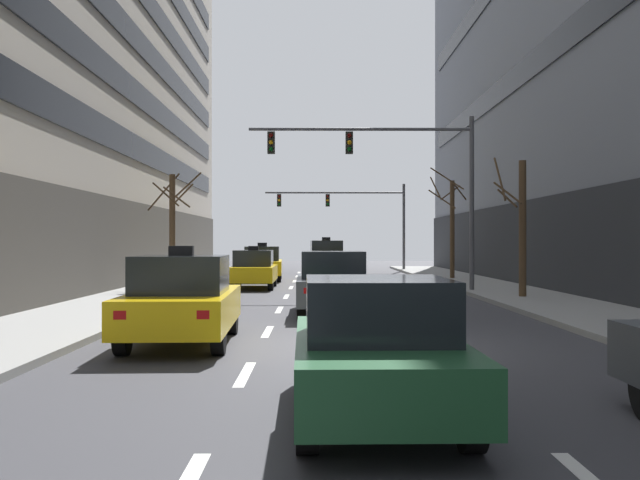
% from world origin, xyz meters
% --- Properties ---
extents(ground_plane, '(120.00, 120.00, 0.00)m').
position_xyz_m(ground_plane, '(0.00, 0.00, 0.00)').
color(ground_plane, '#38383D').
extents(lane_stripe_l1_s3, '(0.16, 2.00, 0.01)m').
position_xyz_m(lane_stripe_l1_s3, '(-1.66, -3.00, 0.00)').
color(lane_stripe_l1_s3, silver).
rests_on(lane_stripe_l1_s3, ground).
extents(lane_stripe_l1_s4, '(0.16, 2.00, 0.01)m').
position_xyz_m(lane_stripe_l1_s4, '(-1.66, 2.00, 0.00)').
color(lane_stripe_l1_s4, silver).
rests_on(lane_stripe_l1_s4, ground).
extents(lane_stripe_l1_s5, '(0.16, 2.00, 0.01)m').
position_xyz_m(lane_stripe_l1_s5, '(-1.66, 7.00, 0.00)').
color(lane_stripe_l1_s5, silver).
rests_on(lane_stripe_l1_s5, ground).
extents(lane_stripe_l1_s6, '(0.16, 2.00, 0.01)m').
position_xyz_m(lane_stripe_l1_s6, '(-1.66, 12.00, 0.00)').
color(lane_stripe_l1_s6, silver).
rests_on(lane_stripe_l1_s6, ground).
extents(lane_stripe_l1_s7, '(0.16, 2.00, 0.01)m').
position_xyz_m(lane_stripe_l1_s7, '(-1.66, 17.00, 0.00)').
color(lane_stripe_l1_s7, silver).
rests_on(lane_stripe_l1_s7, ground).
extents(lane_stripe_l1_s8, '(0.16, 2.00, 0.01)m').
position_xyz_m(lane_stripe_l1_s8, '(-1.66, 22.00, 0.00)').
color(lane_stripe_l1_s8, silver).
rests_on(lane_stripe_l1_s8, ground).
extents(lane_stripe_l1_s9, '(0.16, 2.00, 0.01)m').
position_xyz_m(lane_stripe_l1_s9, '(-1.66, 27.00, 0.00)').
color(lane_stripe_l1_s9, silver).
rests_on(lane_stripe_l1_s9, ground).
extents(lane_stripe_l1_s10, '(0.16, 2.00, 0.01)m').
position_xyz_m(lane_stripe_l1_s10, '(-1.66, 32.00, 0.00)').
color(lane_stripe_l1_s10, silver).
rests_on(lane_stripe_l1_s10, ground).
extents(lane_stripe_l2_s3, '(0.16, 2.00, 0.01)m').
position_xyz_m(lane_stripe_l2_s3, '(1.66, -3.00, 0.00)').
color(lane_stripe_l2_s3, silver).
rests_on(lane_stripe_l2_s3, ground).
extents(lane_stripe_l2_s4, '(0.16, 2.00, 0.01)m').
position_xyz_m(lane_stripe_l2_s4, '(1.66, 2.00, 0.00)').
color(lane_stripe_l2_s4, silver).
rests_on(lane_stripe_l2_s4, ground).
extents(lane_stripe_l2_s5, '(0.16, 2.00, 0.01)m').
position_xyz_m(lane_stripe_l2_s5, '(1.66, 7.00, 0.00)').
color(lane_stripe_l2_s5, silver).
rests_on(lane_stripe_l2_s5, ground).
extents(lane_stripe_l2_s6, '(0.16, 2.00, 0.01)m').
position_xyz_m(lane_stripe_l2_s6, '(1.66, 12.00, 0.00)').
color(lane_stripe_l2_s6, silver).
rests_on(lane_stripe_l2_s6, ground).
extents(lane_stripe_l2_s7, '(0.16, 2.00, 0.01)m').
position_xyz_m(lane_stripe_l2_s7, '(1.66, 17.00, 0.00)').
color(lane_stripe_l2_s7, silver).
rests_on(lane_stripe_l2_s7, ground).
extents(lane_stripe_l2_s8, '(0.16, 2.00, 0.01)m').
position_xyz_m(lane_stripe_l2_s8, '(1.66, 22.00, 0.00)').
color(lane_stripe_l2_s8, silver).
rests_on(lane_stripe_l2_s8, ground).
extents(lane_stripe_l2_s9, '(0.16, 2.00, 0.01)m').
position_xyz_m(lane_stripe_l2_s9, '(1.66, 27.00, 0.00)').
color(lane_stripe_l2_s9, silver).
rests_on(lane_stripe_l2_s9, ground).
extents(lane_stripe_l2_s10, '(0.16, 2.00, 0.01)m').
position_xyz_m(lane_stripe_l2_s10, '(1.66, 32.00, 0.00)').
color(lane_stripe_l2_s10, silver).
rests_on(lane_stripe_l2_s10, ground).
extents(taxi_driving_0, '(2.06, 4.62, 1.89)m').
position_xyz_m(taxi_driving_0, '(-3.17, 0.11, 0.84)').
color(taxi_driving_0, black).
rests_on(taxi_driving_0, ground).
extents(taxi_driving_1, '(1.92, 4.27, 2.20)m').
position_xyz_m(taxi_driving_1, '(-0.07, 22.42, 1.01)').
color(taxi_driving_1, black).
rests_on(taxi_driving_1, ground).
extents(car_driving_2, '(1.96, 4.59, 1.71)m').
position_xyz_m(car_driving_2, '(-0.15, 5.78, 0.84)').
color(car_driving_2, black).
rests_on(car_driving_2, ground).
extents(taxi_driving_3, '(2.12, 4.71, 1.93)m').
position_xyz_m(taxi_driving_3, '(-3.29, 22.43, 0.86)').
color(taxi_driving_3, black).
rests_on(taxi_driving_3, ground).
extents(taxi_driving_4, '(1.83, 4.32, 1.79)m').
position_xyz_m(taxi_driving_4, '(-3.22, 16.53, 0.80)').
color(taxi_driving_4, black).
rests_on(taxi_driving_4, ground).
extents(car_driving_5, '(1.83, 4.23, 1.58)m').
position_xyz_m(car_driving_5, '(0.06, -5.75, 0.78)').
color(car_driving_5, black).
rests_on(car_driving_5, ground).
extents(traffic_signal_0, '(8.62, 0.35, 6.63)m').
position_xyz_m(traffic_signal_0, '(2.45, 13.62, 4.86)').
color(traffic_signal_0, '#4C4C51').
rests_on(traffic_signal_0, sidewalk_right).
extents(traffic_signal_1, '(9.47, 0.34, 5.75)m').
position_xyz_m(traffic_signal_1, '(1.92, 34.59, 4.22)').
color(traffic_signal_1, '#4C4C51').
rests_on(traffic_signal_1, sidewalk_right).
extents(street_tree_0, '(1.93, 2.04, 5.59)m').
position_xyz_m(street_tree_0, '(6.29, 22.54, 2.89)').
color(street_tree_0, '#4C3823').
rests_on(street_tree_0, sidewalk_right).
extents(street_tree_1, '(2.17, 1.93, 4.67)m').
position_xyz_m(street_tree_1, '(-6.34, 15.00, 2.62)').
color(street_tree_1, '#4C3823').
rests_on(street_tree_1, sidewalk_left).
extents(street_tree_2, '(1.04, 1.71, 4.75)m').
position_xyz_m(street_tree_2, '(6.29, 10.27, 2.53)').
color(street_tree_2, '#4C3823').
rests_on(street_tree_2, sidewalk_right).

